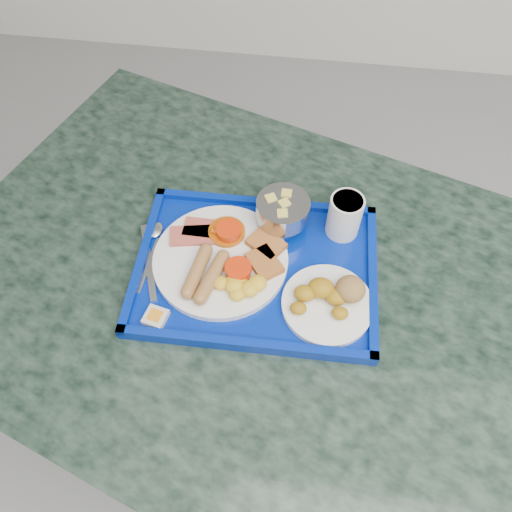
{
  "coord_description": "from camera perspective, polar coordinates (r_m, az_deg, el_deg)",
  "views": [
    {
      "loc": [
        -0.9,
        0.63,
        1.61
      ],
      "look_at": [
        -0.97,
        1.13,
        0.86
      ],
      "focal_mm": 35.0,
      "sensor_mm": 36.0,
      "label": 1
    }
  ],
  "objects": [
    {
      "name": "knife",
      "position": [
        0.97,
        -12.17,
        -0.62
      ],
      "size": [
        0.07,
        0.17,
        0.0
      ],
      "primitive_type": "cube",
      "rotation": [
        0.0,
        0.0,
        0.36
      ],
      "color": "#ABAAAD",
      "rests_on": "tray"
    },
    {
      "name": "juice_cup",
      "position": [
        0.97,
        10.11,
        4.65
      ],
      "size": [
        0.06,
        0.06,
        0.09
      ],
      "color": "white",
      "rests_on": "tray"
    },
    {
      "name": "spoon",
      "position": [
        1.0,
        -11.6,
        1.87
      ],
      "size": [
        0.03,
        0.17,
        0.01
      ],
      "rotation": [
        0.0,
        0.0,
        -0.08
      ],
      "color": "#ABAAAD",
      "rests_on": "tray"
    },
    {
      "name": "fruit_bowl",
      "position": [
        0.97,
        3.08,
        5.25
      ],
      "size": [
        0.1,
        0.1,
        0.07
      ],
      "color": "#ABAAAD",
      "rests_on": "tray"
    },
    {
      "name": "bread_plate",
      "position": [
        0.9,
        8.47,
        -4.86
      ],
      "size": [
        0.16,
        0.16,
        0.05
      ],
      "rotation": [
        0.0,
        0.0,
        -0.03
      ],
      "color": "white",
      "rests_on": "tray"
    },
    {
      "name": "main_plate",
      "position": [
        0.94,
        -3.6,
        -0.57
      ],
      "size": [
        0.26,
        0.26,
        0.04
      ],
      "rotation": [
        0.0,
        0.0,
        -0.31
      ],
      "color": "white",
      "rests_on": "tray"
    },
    {
      "name": "tray",
      "position": [
        0.95,
        0.0,
        -1.56
      ],
      "size": [
        0.46,
        0.34,
        0.03
      ],
      "rotation": [
        0.0,
        0.0,
        0.02
      ],
      "color": "#031E8D",
      "rests_on": "table"
    },
    {
      "name": "jam_packet",
      "position": [
        0.9,
        -11.39,
        -6.87
      ],
      "size": [
        0.05,
        0.05,
        0.02
      ],
      "rotation": [
        0.0,
        0.0,
        -0.22
      ],
      "color": "silver",
      "rests_on": "tray"
    },
    {
      "name": "table",
      "position": [
        1.12,
        1.34,
        -8.95
      ],
      "size": [
        1.49,
        1.22,
        0.8
      ],
      "rotation": [
        0.0,
        0.0,
        -0.32
      ],
      "color": "slate",
      "rests_on": "floor"
    }
  ]
}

